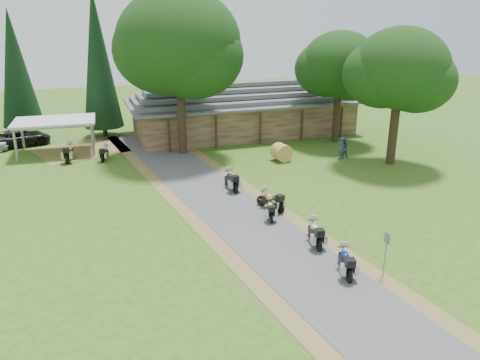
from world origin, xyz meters
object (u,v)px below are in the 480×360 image
object	(u,v)px
motorcycle_row_a	(346,261)
motorcycle_row_c	(270,209)
motorcycle_row_d	(270,199)
motorcycle_carport_b	(105,152)
motorcycle_row_b	(315,232)
motorcycle_carport_a	(69,152)
lodge	(243,107)
hay_bale	(281,152)
motorcycle_row_e	(231,180)
car_dark_suv	(19,134)
carport	(57,136)

from	to	relation	value
motorcycle_row_a	motorcycle_row_c	distance (m)	6.62
motorcycle_row_d	motorcycle_carport_b	bearing A→B (deg)	7.86
motorcycle_row_b	motorcycle_carport_a	xyz separation A→B (m)	(-11.64, 18.77, 0.07)
lodge	hay_bale	distance (m)	9.74
motorcycle_row_b	motorcycle_row_e	size ratio (longest dim) A/B	0.96
motorcycle_carport_b	motorcycle_row_d	bearing A→B (deg)	-130.00
motorcycle_row_d	motorcycle_carport_a	bearing A→B (deg)	13.99
motorcycle_row_a	motorcycle_row_d	distance (m)	7.69
motorcycle_row_c	hay_bale	size ratio (longest dim) A/B	1.24
motorcycle_row_b	motorcycle_carport_a	distance (m)	22.08
car_dark_suv	motorcycle_row_e	bearing A→B (deg)	-155.84
car_dark_suv	carport	bearing A→B (deg)	-152.78
motorcycle_row_d	motorcycle_row_b	bearing A→B (deg)	161.06
motorcycle_carport_b	hay_bale	size ratio (longest dim) A/B	1.29
car_dark_suv	motorcycle_row_e	world-z (taller)	car_dark_suv
carport	motorcycle_carport_b	world-z (taller)	carport
motorcycle_row_e	carport	bearing A→B (deg)	38.35
motorcycle_row_c	motorcycle_row_a	bearing A→B (deg)	-156.31
motorcycle_row_c	hay_bale	bearing A→B (deg)	-10.71
hay_bale	motorcycle_row_d	bearing A→B (deg)	-117.26
motorcycle_row_b	motorcycle_row_e	bearing A→B (deg)	22.36
lodge	hay_bale	xyz separation A→B (m)	(-0.18, -9.57, -1.78)
motorcycle_row_b	motorcycle_row_c	distance (m)	3.72
motorcycle_row_c	hay_bale	xyz separation A→B (m)	(4.96, 9.86, 0.10)
carport	motorcycle_row_e	xyz separation A→B (m)	(10.94, -12.84, -0.70)
motorcycle_carport_a	motorcycle_carport_b	distance (m)	2.70
lodge	carport	distance (m)	16.87
motorcycle_carport_b	motorcycle_row_b	bearing A→B (deg)	-136.06
motorcycle_row_d	motorcycle_row_c	bearing A→B (deg)	133.16
motorcycle_row_c	motorcycle_row_d	world-z (taller)	motorcycle_row_d
lodge	motorcycle_row_d	distance (m)	18.99
motorcycle_row_b	motorcycle_row_c	size ratio (longest dim) A/B	1.14
lodge	carport	xyz separation A→B (m)	(-16.76, -1.52, -1.08)
lodge	car_dark_suv	distance (m)	20.08
motorcycle_row_c	hay_bale	distance (m)	11.04
motorcycle_row_b	hay_bale	bearing A→B (deg)	-4.82
lodge	motorcycle_carport_b	bearing A→B (deg)	-159.86
motorcycle_row_d	carport	bearing A→B (deg)	11.20
carport	motorcycle_row_e	world-z (taller)	carport
motorcycle_row_c	motorcycle_carport_b	xyz separation A→B (m)	(-8.08, 14.58, 0.03)
car_dark_suv	motorcycle_row_b	distance (m)	29.36
motorcycle_carport_a	motorcycle_carport_b	world-z (taller)	motorcycle_carport_a
motorcycle_row_a	motorcycle_row_c	bearing A→B (deg)	24.62
car_dark_suv	motorcycle_row_d	xyz separation A→B (m)	(15.27, -20.06, -0.42)
car_dark_suv	motorcycle_row_d	world-z (taller)	car_dark_suv
motorcycle_carport_b	lodge	bearing A→B (deg)	-52.26
motorcycle_row_a	motorcycle_row_d	size ratio (longest dim) A/B	0.99
carport	motorcycle_row_d	size ratio (longest dim) A/B	3.38
hay_bale	motorcycle_row_c	bearing A→B (deg)	-116.71
car_dark_suv	motorcycle_row_e	xyz separation A→B (m)	(14.13, -16.11, -0.39)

